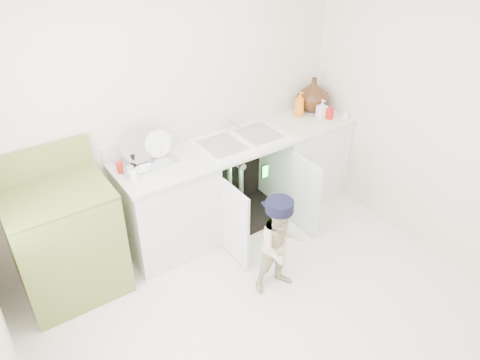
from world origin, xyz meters
name	(u,v)px	position (x,y,z in m)	size (l,w,h in m)	color
ground	(269,316)	(0.00, 0.00, 0.00)	(3.50, 3.50, 0.00)	beige
room_shell	(275,186)	(0.00, 0.00, 1.25)	(6.00, 5.50, 1.26)	beige
counter_run	(243,176)	(0.59, 1.21, 0.48)	(2.44, 1.02, 1.25)	silver
avocado_stove	(66,241)	(-1.16, 1.18, 0.51)	(0.79, 0.65, 1.23)	olive
repair_worker	(281,245)	(0.27, 0.22, 0.45)	(0.58, 0.84, 0.88)	beige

